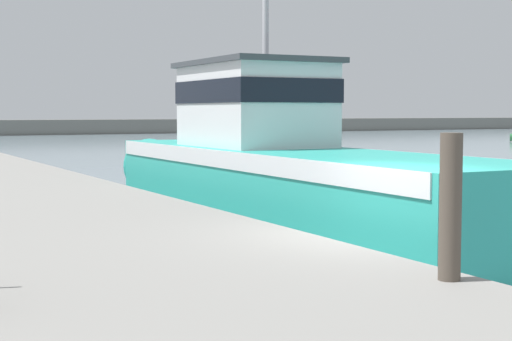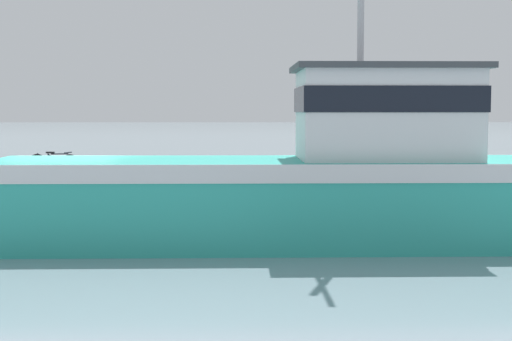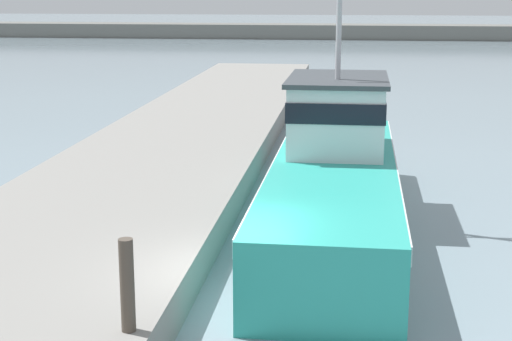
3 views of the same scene
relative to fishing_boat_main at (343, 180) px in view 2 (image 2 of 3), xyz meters
The scene contains 5 objects.
ground_plane 6.62m from the fishing_boat_main, 106.25° to the right, with size 320.00×320.00×0.00m, color gray.
dock_pier 8.48m from the fishing_boat_main, 132.40° to the right, with size 6.23×80.00×0.86m, color gray.
fishing_boat_main is the anchor object (origin of this frame).
bicycle_touring 10.81m from the fishing_boat_main, 134.19° to the right, with size 0.71×1.64×0.68m.
water_bottle_by_bike 9.76m from the fishing_boat_main, 137.93° to the right, with size 0.06×0.06×0.24m, color silver.
Camera 2 is at (17.89, 3.81, 2.79)m, focal length 55.00 mm.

